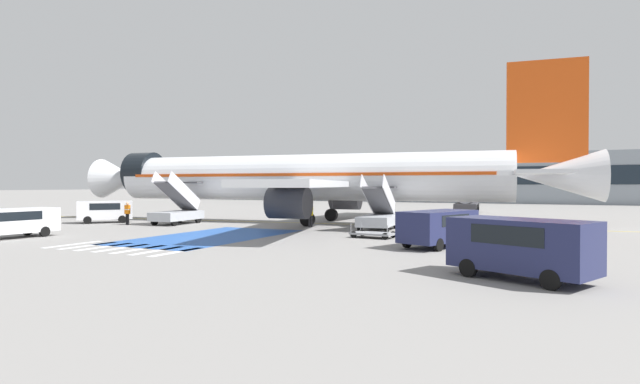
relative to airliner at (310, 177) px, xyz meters
The scene contains 23 objects.
ground_plane 4.50m from the airliner, behind, with size 600.00×600.00×0.00m, color gray.
apron_leadline_yellow 3.94m from the airliner, behind, with size 0.20×77.93×0.01m, color gold.
apron_stand_patch_blue 13.15m from the airliner, 93.15° to the right, with size 6.58×12.47×0.01m, color #2856A8.
apron_walkway_bar_0 20.06m from the airliner, 104.39° to the right, with size 0.44×3.60×0.01m, color silver.
apron_walkway_bar_1 19.80m from the airliner, 100.96° to the right, with size 0.44×3.60×0.01m, color silver.
apron_walkway_bar_2 19.61m from the airliner, 97.44° to the right, with size 0.44×3.60×0.01m, color silver.
apron_walkway_bar_3 19.50m from the airliner, 93.87° to the right, with size 0.44×3.60×0.01m, color silver.
apron_walkway_bar_4 19.46m from the airliner, 90.27° to the right, with size 0.44×3.60×0.01m, color silver.
apron_walkway_bar_5 19.49m from the airliner, 86.67° to the right, with size 0.44×3.60×0.01m, color silver.
apron_walkway_bar_6 19.59m from the airliner, 83.09° to the right, with size 0.44×3.60×0.01m, color silver.
airliner is the anchor object (origin of this frame).
boarding_stairs_forward 11.35m from the airliner, 149.86° to the right, with size 2.69×5.40×4.34m.
boarding_stairs_aft 8.76m from the airliner, 26.88° to the right, with size 2.69×5.40×3.96m.
fuel_tanker 26.04m from the airliner, 69.23° to the left, with size 3.36×8.97×3.29m.
service_van_0 21.84m from the airliner, 120.70° to the right, with size 2.28×5.57×1.78m.
service_van_1 17.98m from the airliner, 41.50° to the right, with size 3.55×5.09×1.89m.
service_van_2 17.76m from the airliner, 156.13° to the right, with size 4.17×4.46×1.86m.
service_van_3 26.55m from the airliner, 47.84° to the right, with size 5.08×3.77×2.06m.
baggage_cart 12.99m from the airliner, 45.40° to the right, with size 2.72×1.73×0.87m.
ground_crew_0 13.93m from the airliner, 22.56° to the right, with size 0.35×0.48×1.68m.
ground_crew_1 4.72m from the airliner, 62.71° to the right, with size 0.49×0.42×1.82m.
ground_crew_2 15.10m from the airliner, 147.57° to the right, with size 0.45×0.28×1.85m.
terminal_building 61.07m from the airliner, 96.96° to the left, with size 96.55×12.10×8.90m.
Camera 1 is at (21.00, -37.97, 3.22)m, focal length 28.00 mm.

